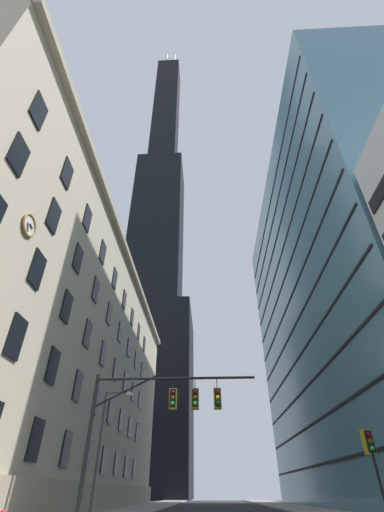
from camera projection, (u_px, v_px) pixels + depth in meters
station_building at (36, 361)px, 37.37m from camera, size 18.50×57.95×26.81m
dark_skyscraper at (155, 263)px, 123.44m from camera, size 26.76×26.76×229.25m
glass_office_midrise at (351, 299)px, 49.79m from camera, size 18.92×52.19×49.82m
traffic_signal_mast at (165, 409)px, 17.96m from camera, size 8.93×0.63×6.86m
traffic_light_near_right at (370, 448)px, 15.64m from camera, size 0.40×0.63×3.82m
street_lamppost at (104, 437)px, 24.75m from camera, size 2.20×0.32×7.91m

